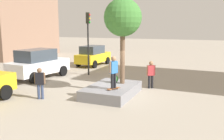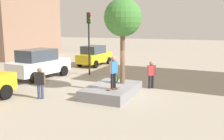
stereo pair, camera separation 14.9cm
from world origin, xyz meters
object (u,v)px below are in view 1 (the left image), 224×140
bystander_watching (151,73)px  passerby_with_bag (40,81)px  police_car (38,64)px  traffic_light_corner (88,33)px  taxi_cab (93,55)px  plaza_tree (123,18)px  planter_ledge (112,91)px  skateboard (114,88)px  skateboarder (114,70)px

bystander_watching → passerby_with_bag: 6.75m
police_car → bystander_watching: size_ratio=2.84×
traffic_light_corner → taxi_cab: bearing=22.6°
plaza_tree → police_car: 8.06m
planter_ledge → plaza_tree: size_ratio=0.76×
police_car → traffic_light_corner: bearing=-48.2°
skateboard → planter_ledge: bearing=27.9°
plaza_tree → passerby_with_bag: size_ratio=2.85×
passerby_with_bag → taxi_cab: bearing=12.8°
plaza_tree → traffic_light_corner: bearing=47.2°
skateboard → taxi_cab: size_ratio=0.19×
police_car → bystander_watching: (0.24, -8.54, -0.11)m
plaza_tree → skateboard: (-1.55, -0.08, -3.70)m
plaza_tree → bystander_watching: (1.70, -1.29, -3.32)m
plaza_tree → taxi_cab: bearing=36.2°
planter_ledge → passerby_with_bag: 4.00m
planter_ledge → plaza_tree: plaza_tree is taller
plaza_tree → traffic_light_corner: plaza_tree is taller
traffic_light_corner → skateboard: bearing=-141.5°
skateboarder → police_car: skateboarder is taller
taxi_cab → passerby_with_bag: size_ratio=2.53×
planter_ledge → taxi_cab: size_ratio=0.86×
taxi_cab → passerby_with_bag: taxi_cab is taller
planter_ledge → taxi_cab: (9.30, 5.90, 0.72)m
taxi_cab → planter_ledge: bearing=-147.6°
taxi_cab → skateboard: bearing=-147.9°
planter_ledge → skateboarder: 1.61m
bystander_watching → skateboarder: bearing=159.5°
police_car → passerby_with_bag: size_ratio=2.89×
passerby_with_bag → police_car: bearing=39.5°
taxi_cab → bystander_watching: 10.15m
bystander_watching → traffic_light_corner: bearing=67.6°
skateboarder → planter_ledge: bearing=27.9°
skateboard → bystander_watching: bystander_watching is taller
traffic_light_corner → passerby_with_bag: (-6.94, -0.72, -2.35)m
skateboard → police_car: 7.93m
taxi_cab → passerby_with_bag: bearing=-167.2°
planter_ledge → police_car: 7.31m
planter_ledge → skateboard: 0.94m
passerby_with_bag → bystander_watching: bearing=-47.0°
police_car → traffic_light_corner: size_ratio=1.00×
plaza_tree → skateboard: plaza_tree is taller
skateboard → traffic_light_corner: traffic_light_corner is taller
skateboarder → bystander_watching: (3.26, -1.22, -0.63)m
passerby_with_bag → skateboarder: bearing=-70.0°
bystander_watching → taxi_cab: bearing=47.8°
plaza_tree → skateboarder: (-1.55, -0.08, -2.69)m
traffic_light_corner → bystander_watching: bearing=-112.4°
planter_ledge → bystander_watching: bystander_watching is taller
plaza_tree → skateboard: 4.01m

